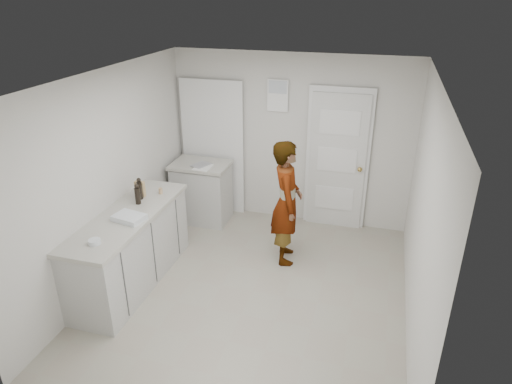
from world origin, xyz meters
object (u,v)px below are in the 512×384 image
(baking_dish, at_px, (129,218))
(oil_cruet_b, at_px, (140,189))
(spice_jar, at_px, (161,191))
(oil_cruet_a, at_px, (137,194))
(cake_mix_box, at_px, (140,189))
(person, at_px, (287,203))
(egg_bowl, at_px, (95,242))

(baking_dish, bearing_deg, oil_cruet_b, 106.02)
(spice_jar, distance_m, oil_cruet_a, 0.37)
(oil_cruet_b, xyz_separation_m, baking_dish, (0.15, -0.53, -0.11))
(cake_mix_box, distance_m, baking_dish, 0.63)
(person, relative_size, baking_dish, 4.32)
(oil_cruet_b, relative_size, egg_bowl, 2.24)
(person, bearing_deg, oil_cruet_b, 94.50)
(spice_jar, bearing_deg, baking_dish, -91.21)
(cake_mix_box, bearing_deg, person, 19.35)
(spice_jar, bearing_deg, oil_cruet_a, -110.70)
(person, relative_size, cake_mix_box, 8.23)
(cake_mix_box, bearing_deg, spice_jar, 36.50)
(oil_cruet_a, bearing_deg, baking_dish, -74.50)
(spice_jar, xyz_separation_m, oil_cruet_b, (-0.17, -0.21, 0.10))
(spice_jar, relative_size, oil_cruet_a, 0.29)
(spice_jar, height_order, baking_dish, spice_jar)
(person, distance_m, cake_mix_box, 1.83)
(oil_cruet_a, height_order, egg_bowl, oil_cruet_a)
(person, bearing_deg, egg_bowl, 121.15)
(person, distance_m, spice_jar, 1.59)
(cake_mix_box, bearing_deg, oil_cruet_a, -66.40)
(spice_jar, xyz_separation_m, oil_cruet_a, (-0.13, -0.34, 0.08))
(person, xyz_separation_m, oil_cruet_b, (-1.71, -0.60, 0.24))
(spice_jar, bearing_deg, egg_bowl, -93.90)
(oil_cruet_a, relative_size, egg_bowl, 2.07)
(baking_dish, bearing_deg, spice_jar, 88.79)
(spice_jar, height_order, oil_cruet_a, oil_cruet_a)
(oil_cruet_a, bearing_deg, spice_jar, 69.30)
(oil_cruet_a, bearing_deg, cake_mix_box, 111.32)
(spice_jar, bearing_deg, person, 14.46)
(oil_cruet_b, relative_size, baking_dish, 0.74)
(egg_bowl, bearing_deg, oil_cruet_a, 92.29)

